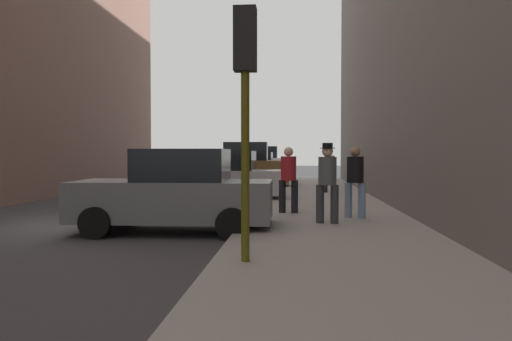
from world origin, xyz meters
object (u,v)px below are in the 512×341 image
object	(u,v)px
parked_white_van	(261,163)
fire_hydrant	(275,186)
parked_gray_coupe	(176,193)
pedestrian_with_beanie	(327,179)
traffic_light	(245,78)
pedestrian_in_tan_coat	(329,168)
pedestrian_in_red_jacket	(288,176)
parked_dark_green_sedan	(254,167)
parked_silver_sedan	(223,177)
pedestrian_in_jeans	(355,178)
parked_bronze_suv	(243,167)

from	to	relation	value
parked_white_van	fire_hydrant	xyz separation A→B (m)	(1.80, -19.02, -0.54)
parked_gray_coupe	pedestrian_with_beanie	size ratio (longest dim) A/B	2.38
fire_hydrant	traffic_light	world-z (taller)	traffic_light
parked_gray_coupe	pedestrian_in_tan_coat	bearing A→B (deg)	67.76
traffic_light	pedestrian_in_tan_coat	bearing A→B (deg)	81.02
pedestrian_in_red_jacket	parked_dark_green_sedan	bearing A→B (deg)	97.58
traffic_light	parked_silver_sedan	bearing A→B (deg)	100.04
parked_gray_coupe	fire_hydrant	size ratio (longest dim) A/B	6.01
parked_gray_coupe	traffic_light	bearing A→B (deg)	-61.71
fire_hydrant	pedestrian_in_red_jacket	distance (m)	5.38
traffic_light	pedestrian_with_beanie	xyz separation A→B (m)	(1.41, 4.03, -1.62)
traffic_light	pedestrian_in_jeans	size ratio (longest dim) A/B	2.11
fire_hydrant	traffic_light	bearing A→B (deg)	-89.75
parked_dark_green_sedan	pedestrian_in_tan_coat	bearing A→B (deg)	-70.13
parked_silver_sedan	parked_white_van	size ratio (longest dim) A/B	0.92
parked_dark_green_sedan	pedestrian_in_jeans	world-z (taller)	pedestrian_in_jeans
parked_gray_coupe	pedestrian_with_beanie	xyz separation A→B (m)	(3.27, 0.58, 0.29)
fire_hydrant	pedestrian_in_jeans	size ratio (longest dim) A/B	0.41
traffic_light	parked_dark_green_sedan	bearing A→B (deg)	94.45
parked_gray_coupe	parked_silver_sedan	world-z (taller)	same
pedestrian_with_beanie	pedestrian_in_jeans	size ratio (longest dim) A/B	1.04
parked_dark_green_sedan	traffic_light	size ratio (longest dim) A/B	1.18
fire_hydrant	pedestrian_in_red_jacket	size ratio (longest dim) A/B	0.41
parked_white_van	pedestrian_in_tan_coat	xyz separation A→B (m)	(3.91, -17.26, 0.07)
parked_gray_coupe	fire_hydrant	world-z (taller)	parked_gray_coupe
parked_gray_coupe	traffic_light	size ratio (longest dim) A/B	1.17
traffic_light	pedestrian_in_tan_coat	xyz separation A→B (m)	(2.06, 13.00, -1.65)
parked_dark_green_sedan	pedestrian_with_beanie	distance (m)	20.06
pedestrian_in_red_jacket	pedestrian_in_jeans	world-z (taller)	same
traffic_light	pedestrian_in_jeans	world-z (taller)	traffic_light
parked_silver_sedan	pedestrian_in_red_jacket	world-z (taller)	pedestrian_in_red_jacket
pedestrian_in_jeans	parked_silver_sedan	bearing A→B (deg)	126.12
parked_silver_sedan	parked_bronze_suv	world-z (taller)	parked_bronze_suv
parked_bronze_suv	pedestrian_in_red_jacket	bearing A→B (deg)	-78.05
parked_bronze_suv	pedestrian_in_red_jacket	world-z (taller)	parked_bronze_suv
pedestrian_in_tan_coat	pedestrian_in_jeans	size ratio (longest dim) A/B	1.00
fire_hydrant	pedestrian_with_beanie	xyz separation A→B (m)	(1.46, -7.22, 0.64)
fire_hydrant	pedestrian_in_jeans	bearing A→B (deg)	-70.69
parked_gray_coupe	traffic_light	xyz separation A→B (m)	(1.85, -3.44, 1.91)
parked_white_van	pedestrian_with_beanie	distance (m)	26.44
parked_silver_sedan	parked_white_van	distance (m)	19.79
parked_bronze_suv	parked_dark_green_sedan	xyz separation A→B (m)	(0.00, 6.63, -0.18)
parked_dark_green_sedan	pedestrian_with_beanie	bearing A→B (deg)	-80.63
parked_bronze_suv	parked_dark_green_sedan	bearing A→B (deg)	90.00
pedestrian_in_jeans	parked_white_van	bearing A→B (deg)	98.97
fire_hydrant	pedestrian_in_tan_coat	distance (m)	2.81
parked_silver_sedan	fire_hydrant	distance (m)	1.99
parked_gray_coupe	pedestrian_with_beanie	bearing A→B (deg)	10.14
parked_gray_coupe	pedestrian_in_red_jacket	size ratio (longest dim) A/B	2.47
pedestrian_in_jeans	pedestrian_in_tan_coat	bearing A→B (deg)	90.57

